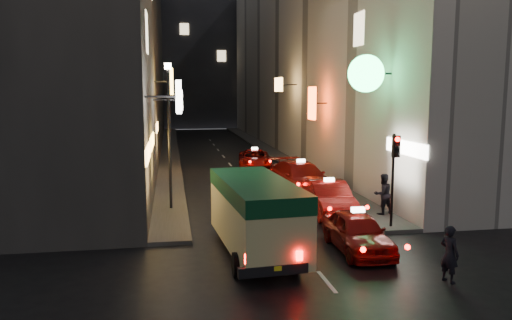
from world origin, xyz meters
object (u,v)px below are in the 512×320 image
minibus (256,208)px  lamp_post (169,126)px  pedestrian_crossing (450,250)px  traffic_light (395,160)px  taxi_near (357,229)px

minibus → lamp_post: (-2.66, 6.40, 2.19)m
pedestrian_crossing → traffic_light: bearing=-28.3°
taxi_near → lamp_post: 9.40m
minibus → lamp_post: 7.26m
minibus → lamp_post: lamp_post is taller
minibus → traffic_light: size_ratio=1.66×
lamp_post → taxi_near: bearing=-47.7°
minibus → pedestrian_crossing: 5.82m
taxi_near → pedestrian_crossing: pedestrian_crossing is taller
minibus → pedestrian_crossing: minibus is taller
taxi_near → lamp_post: (-6.00, 6.59, 2.97)m
traffic_light → lamp_post: bearing=151.1°
traffic_light → pedestrian_crossing: bearing=-97.9°
traffic_light → taxi_near: bearing=-136.8°
taxi_near → pedestrian_crossing: 3.32m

